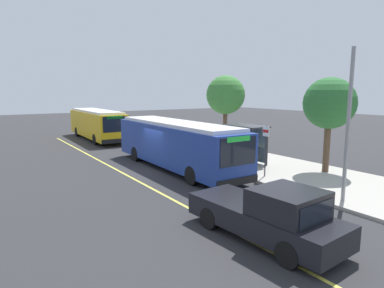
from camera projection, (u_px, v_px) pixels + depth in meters
name	position (u px, v px, depth m)	size (l,w,h in m)	color
ground_plane	(157.00, 169.00, 20.59)	(120.00, 120.00, 0.00)	#2B2B2D
sidewalk_curb	(231.00, 157.00, 23.86)	(44.00, 6.40, 0.15)	#A8A399
lane_stripe_center	(124.00, 174.00, 19.39)	(36.00, 0.14, 0.01)	#E0D64C
transit_bus_main	(176.00, 143.00, 20.41)	(11.78, 2.70, 2.95)	navy
transit_bus_second	(97.00, 123.00, 33.15)	(11.33, 2.86, 2.95)	gold
pickup_truck	(269.00, 215.00, 10.59)	(5.53, 2.37, 1.85)	black
bus_shelter	(245.00, 136.00, 21.60)	(2.90, 1.60, 2.48)	#333338
waiting_bench	(244.00, 155.00, 21.64)	(1.60, 0.48, 0.95)	brown
route_sign_post	(266.00, 144.00, 17.97)	(0.44, 0.08, 2.80)	#333338
street_tree_near_shelter	(226.00, 95.00, 27.40)	(3.20, 3.20, 5.95)	brown
street_tree_upstreet	(329.00, 104.00, 18.70)	(2.93, 2.93, 5.43)	brown
utility_pole	(348.00, 126.00, 13.68)	(0.16, 0.16, 6.40)	gray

